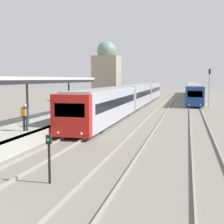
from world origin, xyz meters
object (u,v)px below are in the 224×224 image
object	(u,v)px
train_far	(192,90)
signal_mast_far	(209,84)
train_near	(135,95)
person_on_platform	(25,115)
signal_post_near	(49,154)

from	to	relation	value
train_far	signal_mast_far	xyz separation A→B (m)	(1.94, -24.05, 1.68)
train_far	train_near	bearing A→B (deg)	-108.53
person_on_platform	train_near	bearing A→B (deg)	85.14
person_on_platform	signal_mast_far	size ratio (longest dim) A/B	0.31
person_on_platform	signal_post_near	xyz separation A→B (m)	(4.55, -6.35, -0.66)
person_on_platform	train_near	distance (m)	27.78
person_on_platform	signal_mast_far	world-z (taller)	signal_mast_far
person_on_platform	signal_mast_far	xyz separation A→B (m)	(12.66, 28.60, 1.56)
train_near	signal_post_near	bearing A→B (deg)	-86.31
person_on_platform	signal_mast_far	bearing A→B (deg)	66.12
person_on_platform	signal_mast_far	distance (m)	31.31
person_on_platform	train_near	xyz separation A→B (m)	(2.36, 27.68, -0.07)
person_on_platform	train_far	distance (m)	53.73
train_near	train_far	bearing A→B (deg)	71.47
train_near	signal_mast_far	size ratio (longest dim) A/B	9.62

